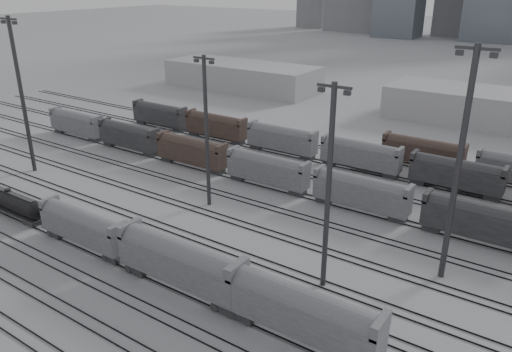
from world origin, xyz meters
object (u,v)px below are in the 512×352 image
Objects in this scene: hopper_car_b at (180,261)px; light_mast_c at (329,185)px; hopper_car_c at (301,310)px; light_mast_a at (21,93)px; tank_car_b at (10,201)px; hopper_car_a at (83,225)px.

hopper_car_b is 18.66m from light_mast_c.
light_mast_a is (-63.94, 12.88, 10.97)m from hopper_car_c.
light_mast_c is (12.99, 10.02, 8.90)m from hopper_car_b.
tank_car_b is at bearing 180.00° from hopper_car_b.
hopper_car_a is 0.53× the size of light_mast_a.
light_mast_a is 1.16× the size of light_mast_c.
tank_car_b is 17.41m from hopper_car_a.
tank_car_b is 0.95× the size of hopper_car_b.
hopper_car_a is 35.65m from light_mast_a.
light_mast_c reaches higher than tank_car_b.
hopper_car_b reaches higher than hopper_car_c.
hopper_car_a is (17.39, 0.00, 0.92)m from tank_car_b.
light_mast_a is at bearing 165.08° from hopper_car_b.
light_mast_c is (47.50, 10.02, 10.33)m from tank_car_b.
light_mast_c reaches higher than hopper_car_b.
light_mast_a is 61.43m from light_mast_c.
hopper_car_a is at bearing 180.00° from hopper_car_b.
light_mast_c is at bearing 37.65° from hopper_car_b.
hopper_car_c is (32.72, 0.00, 0.44)m from hopper_car_a.
hopper_car_a is 17.13m from hopper_car_b.
light_mast_c is (61.33, -2.86, -1.99)m from light_mast_a.
light_mast_a is (-31.22, 12.88, 11.41)m from hopper_car_a.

